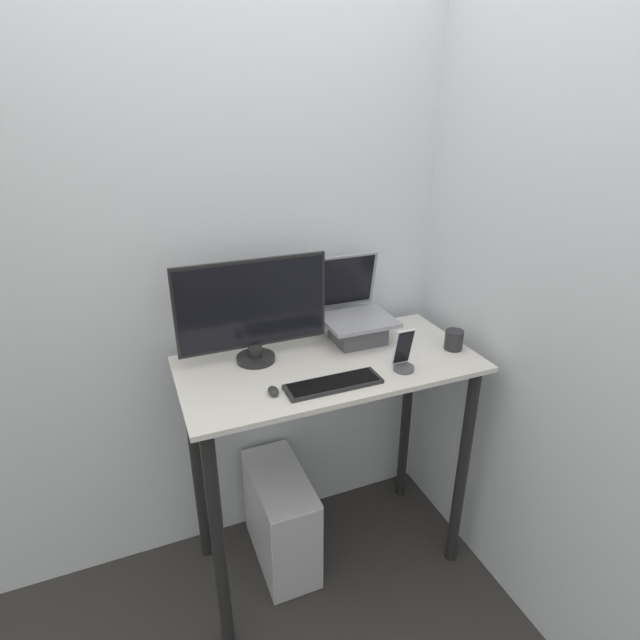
% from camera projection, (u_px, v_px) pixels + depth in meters
% --- Properties ---
extents(ground_plane, '(12.00, 12.00, 0.00)m').
position_uv_depth(ground_plane, '(354.00, 606.00, 2.06)').
color(ground_plane, '#2D2B28').
extents(wall_back, '(6.00, 0.05, 2.60)m').
position_uv_depth(wall_back, '(296.00, 261.00, 2.08)').
color(wall_back, silver).
rests_on(wall_back, ground_plane).
extents(wall_side_right, '(0.05, 6.00, 2.60)m').
position_uv_depth(wall_side_right, '(530.00, 289.00, 1.76)').
color(wall_side_right, silver).
rests_on(wall_side_right, ground_plane).
extents(desk, '(1.13, 0.55, 1.00)m').
position_uv_depth(desk, '(329.00, 410.00, 1.98)').
color(desk, beige).
rests_on(desk, ground_plane).
extents(laptop, '(0.28, 0.28, 0.34)m').
position_uv_depth(laptop, '(356.00, 320.00, 2.04)').
color(laptop, '#4C4C51').
rests_on(laptop, desk).
extents(monitor, '(0.56, 0.15, 0.40)m').
position_uv_depth(monitor, '(253.00, 311.00, 1.82)').
color(monitor, black).
rests_on(monitor, desk).
extents(keyboard, '(0.34, 0.10, 0.02)m').
position_uv_depth(keyboard, '(333.00, 384.00, 1.73)').
color(keyboard, black).
rests_on(keyboard, desk).
extents(mouse, '(0.04, 0.06, 0.03)m').
position_uv_depth(mouse, '(273.00, 391.00, 1.68)').
color(mouse, '#262626').
rests_on(mouse, desk).
extents(cell_phone, '(0.08, 0.08, 0.16)m').
position_uv_depth(cell_phone, '(403.00, 357.00, 1.82)').
color(cell_phone, '#4C4C51').
rests_on(cell_phone, desk).
extents(computer_tower, '(0.22, 0.47, 0.46)m').
position_uv_depth(computer_tower, '(281.00, 518.00, 2.20)').
color(computer_tower, silver).
rests_on(computer_tower, ground_plane).
extents(mug, '(0.07, 0.07, 0.08)m').
position_uv_depth(mug, '(454.00, 340.00, 1.98)').
color(mug, '#262628').
rests_on(mug, desk).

